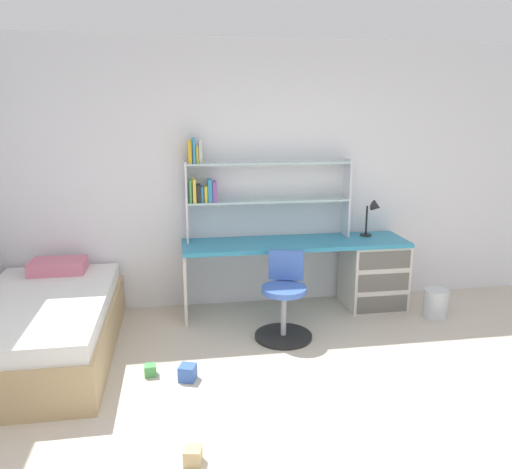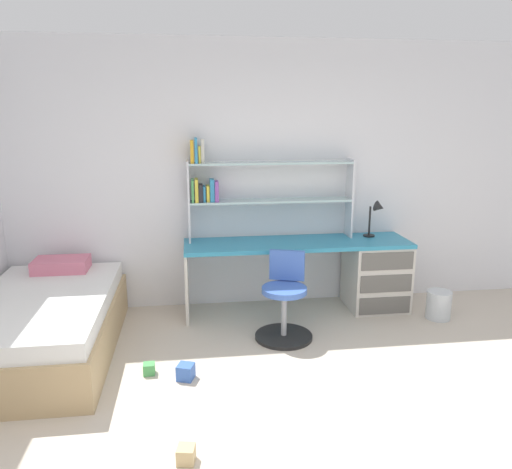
% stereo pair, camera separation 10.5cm
% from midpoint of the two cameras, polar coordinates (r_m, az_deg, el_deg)
% --- Properties ---
extents(room_shell, '(6.08, 6.44, 2.70)m').
position_cam_midpoint_polar(room_shell, '(3.69, -16.22, 3.45)').
color(room_shell, silver).
rests_on(room_shell, ground_plane).
extents(desk, '(2.26, 0.58, 0.73)m').
position_cam_midpoint_polar(desk, '(5.21, 11.97, -4.00)').
color(desk, teal).
rests_on(desk, ground_plane).
extents(bookshelf_hutch, '(1.66, 0.22, 1.02)m').
position_cam_midpoint_polar(bookshelf_hutch, '(4.92, -0.26, 5.79)').
color(bookshelf_hutch, silver).
rests_on(bookshelf_hutch, desk).
extents(desk_lamp, '(0.20, 0.17, 0.38)m').
position_cam_midpoint_polar(desk_lamp, '(5.22, 14.37, 2.43)').
color(desk_lamp, black).
rests_on(desk_lamp, desk).
extents(swivel_chair, '(0.52, 0.52, 0.77)m').
position_cam_midpoint_polar(swivel_chair, '(4.48, 3.99, -8.15)').
color(swivel_chair, black).
rests_on(swivel_chair, ground_plane).
extents(bed_platform, '(1.12, 1.91, 0.63)m').
position_cam_midpoint_polar(bed_platform, '(4.53, -22.63, -9.63)').
color(bed_platform, tan).
rests_on(bed_platform, ground_plane).
extents(waste_bin, '(0.24, 0.24, 0.28)m').
position_cam_midpoint_polar(waste_bin, '(5.26, 20.89, -7.60)').
color(waste_bin, silver).
rests_on(waste_bin, ground_plane).
extents(toy_block_blue_0, '(0.15, 0.15, 0.12)m').
position_cam_midpoint_polar(toy_block_blue_0, '(3.94, -7.34, -15.45)').
color(toy_block_blue_0, '#3860B7').
rests_on(toy_block_blue_0, ground_plane).
extents(toy_block_natural_1, '(0.12, 0.12, 0.10)m').
position_cam_midpoint_polar(toy_block_natural_1, '(3.15, -7.05, -23.92)').
color(toy_block_natural_1, tan).
rests_on(toy_block_natural_1, ground_plane).
extents(toy_block_green_2, '(0.09, 0.09, 0.09)m').
position_cam_midpoint_polar(toy_block_green_2, '(4.05, -11.49, -14.96)').
color(toy_block_green_2, '#479E51').
rests_on(toy_block_green_2, ground_plane).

